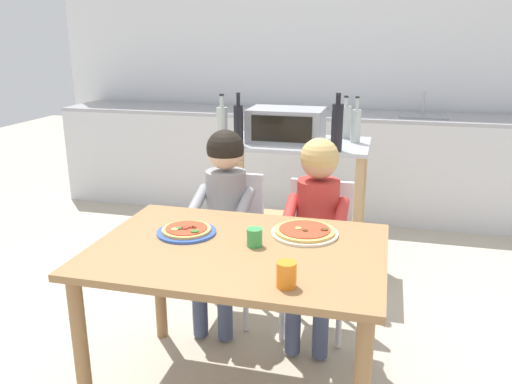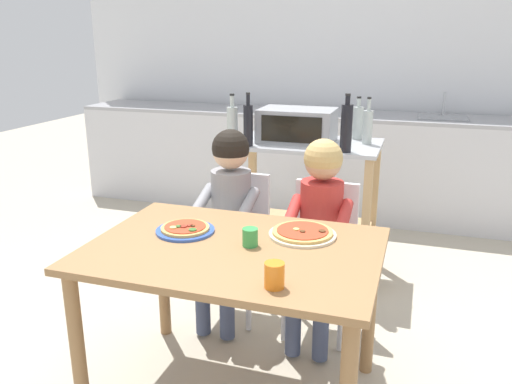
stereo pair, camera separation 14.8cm
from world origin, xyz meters
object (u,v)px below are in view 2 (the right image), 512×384
(toaster_oven, at_px, (297,125))
(pizza_plate_blue_rimmed, at_px, (185,229))
(child_in_red_shirt, at_px, (319,217))
(pizza_plate_cream, at_px, (303,233))
(kitchen_island_cart, at_px, (304,187))
(dining_chair_right, at_px, (322,247))
(bottle_slim_sauce, at_px, (248,124))
(drinking_cup_orange, at_px, (274,275))
(dining_chair_left, at_px, (236,234))
(bottle_tall_green_wine, at_px, (346,127))
(dining_table, at_px, (234,269))
(bottle_dark_olive_oil, at_px, (368,126))
(bottle_brown_beer, at_px, (232,124))
(child_in_grey_shirt, at_px, (228,203))
(bottle_clear_vinegar, at_px, (358,122))
(drinking_cup_green, at_px, (250,237))

(toaster_oven, bearing_deg, pizza_plate_blue_rimmed, -98.17)
(child_in_red_shirt, relative_size, pizza_plate_cream, 3.59)
(kitchen_island_cart, height_order, dining_chair_right, kitchen_island_cart)
(bottle_slim_sauce, height_order, drinking_cup_orange, bottle_slim_sauce)
(bottle_slim_sauce, height_order, dining_chair_left, bottle_slim_sauce)
(bottle_tall_green_wine, xyz_separation_m, dining_table, (-0.28, -1.18, -0.43))
(bottle_dark_olive_oil, xyz_separation_m, drinking_cup_orange, (-0.11, -1.77, -0.24))
(kitchen_island_cart, relative_size, bottle_brown_beer, 3.04)
(kitchen_island_cart, height_order, toaster_oven, toaster_oven)
(bottle_dark_olive_oil, relative_size, child_in_grey_shirt, 0.28)
(bottle_brown_beer, xyz_separation_m, dining_chair_left, (0.19, -0.47, -0.55))
(bottle_tall_green_wine, relative_size, dining_chair_right, 0.43)
(dining_table, relative_size, dining_chair_right, 1.49)
(bottle_clear_vinegar, bearing_deg, drinking_cup_orange, -90.76)
(dining_chair_left, bearing_deg, kitchen_island_cart, 69.97)
(drinking_cup_orange, bearing_deg, dining_chair_left, 117.07)
(bottle_slim_sauce, height_order, pizza_plate_blue_rimmed, bottle_slim_sauce)
(dining_table, relative_size, drinking_cup_orange, 13.08)
(bottle_clear_vinegar, relative_size, pizza_plate_cream, 0.96)
(bottle_brown_beer, relative_size, pizza_plate_blue_rimmed, 1.22)
(bottle_clear_vinegar, relative_size, child_in_grey_shirt, 0.26)
(bottle_brown_beer, xyz_separation_m, bottle_slim_sauce, (0.12, -0.03, 0.01))
(dining_chair_left, bearing_deg, pizza_plate_cream, -46.01)
(child_in_grey_shirt, distance_m, pizza_plate_blue_rimmed, 0.53)
(pizza_plate_cream, bearing_deg, kitchen_island_cart, 102.53)
(bottle_brown_beer, distance_m, bottle_slim_sauce, 0.12)
(kitchen_island_cart, distance_m, dining_table, 1.40)
(dining_chair_right, xyz_separation_m, pizza_plate_blue_rimmed, (-0.51, -0.61, 0.26))
(bottle_brown_beer, bearing_deg, bottle_dark_olive_oil, 17.88)
(child_in_grey_shirt, height_order, pizza_plate_cream, child_in_grey_shirt)
(kitchen_island_cart, distance_m, bottle_tall_green_wine, 0.58)
(child_in_grey_shirt, bearing_deg, drinking_cup_orange, -60.09)
(dining_chair_left, xyz_separation_m, drinking_cup_green, (0.33, -0.70, 0.29))
(child_in_grey_shirt, height_order, drinking_cup_green, child_in_grey_shirt)
(child_in_red_shirt, bearing_deg, bottle_brown_beer, 138.20)
(bottle_clear_vinegar, height_order, drinking_cup_green, bottle_clear_vinegar)
(toaster_oven, bearing_deg, bottle_tall_green_wine, -31.85)
(pizza_plate_blue_rimmed, bearing_deg, bottle_tall_green_wine, 63.75)
(bottle_brown_beer, bearing_deg, toaster_oven, 27.43)
(kitchen_island_cart, xyz_separation_m, pizza_plate_blue_rimmed, (-0.24, -1.31, 0.14))
(child_in_grey_shirt, bearing_deg, pizza_plate_cream, -39.03)
(dining_chair_left, bearing_deg, bottle_clear_vinegar, 58.07)
(bottle_clear_vinegar, bearing_deg, kitchen_island_cart, -144.93)
(bottle_clear_vinegar, height_order, pizza_plate_cream, bottle_clear_vinegar)
(kitchen_island_cart, bearing_deg, bottle_brown_beer, -155.48)
(bottle_brown_beer, relative_size, dining_chair_right, 0.39)
(toaster_oven, relative_size, bottle_brown_beer, 1.51)
(bottle_dark_olive_oil, distance_m, dining_chair_left, 1.11)
(toaster_oven, relative_size, pizza_plate_cream, 1.63)
(bottle_tall_green_wine, height_order, dining_chair_right, bottle_tall_green_wine)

